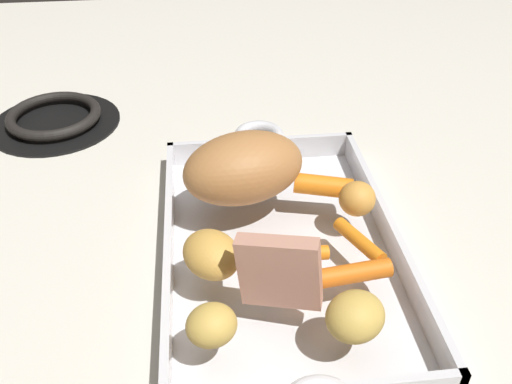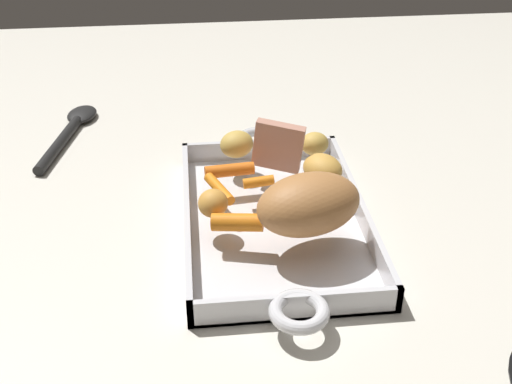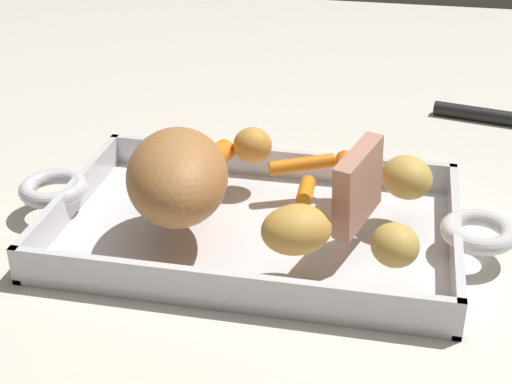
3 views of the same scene
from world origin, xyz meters
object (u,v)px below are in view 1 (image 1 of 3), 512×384
Objects in this scene: pork_roast at (244,168)px; baby_carrot_center_right at (354,273)px; baby_carrot_southwest at (306,253)px; stove_burner_rear at (55,118)px; baby_carrot_northeast at (323,186)px; roasting_dish at (281,248)px; potato_corner at (211,254)px; potato_halved at (357,199)px; potato_near_roast at (355,316)px; potato_whole at (211,325)px; baby_carrot_northwest at (359,241)px; roast_slice_thin at (280,272)px.

baby_carrot_center_right is (0.14, 0.09, -0.03)m from pork_roast.
baby_carrot_southwest is 0.48m from stove_burner_rear.
baby_carrot_southwest is at bearing -20.54° from baby_carrot_northeast.
roasting_dish is 3.53× the size of pork_roast.
roasting_dish is 7.87× the size of potato_corner.
baby_carrot_southwest is (0.11, 0.05, -0.03)m from pork_roast.
potato_halved is (-0.02, 0.08, 0.04)m from roasting_dish.
potato_whole is at bearing -93.02° from potato_near_roast.
stove_burner_rear is (-0.30, -0.38, -0.05)m from potato_halved.
stove_burner_rear is at bearing -134.07° from baby_carrot_northwest.
baby_carrot_northwest is (0.03, 0.07, 0.03)m from roasting_dish.
pork_roast is at bearing -110.66° from potato_halved.
roast_slice_thin is at bearing 51.71° from potato_corner.
roast_slice_thin is 1.76× the size of potato_halved.
potato_halved is (-0.05, 0.01, 0.01)m from baby_carrot_northwest.
roast_slice_thin is at bearing 33.55° from stove_burner_rear.
baby_carrot_northwest is (0.10, 0.11, -0.03)m from pork_roast.
potato_near_roast is (0.20, 0.07, -0.02)m from pork_roast.
potato_corner is at bearing 30.54° from stove_burner_rear.
pork_roast is 0.20m from potato_whole.
potato_halved reaches higher than potato_whole.
baby_carrot_northwest is (-0.06, 0.09, -0.03)m from roast_slice_thin.
roasting_dish is at bearing 27.77° from pork_roast.
roast_slice_thin is 1.00× the size of baby_carrot_center_right.
roast_slice_thin is 0.37× the size of stove_burner_rear.
baby_carrot_northwest is at bearing 124.71° from roast_slice_thin.
potato_corner reaches higher than stove_burner_rear.
roasting_dish is at bearing -76.71° from potato_halved.
potato_whole is (0.09, -0.09, 0.01)m from baby_carrot_southwest.
potato_halved reaches higher than roasting_dish.
pork_roast is 0.71× the size of stove_burner_rear.
baby_carrot_northeast is at bearing 154.55° from roast_slice_thin.
roasting_dish is 0.10m from potato_halved.
baby_carrot_northwest is (0.09, 0.02, -0.00)m from baby_carrot_northeast.
baby_carrot_center_right reaches higher than baby_carrot_southwest.
potato_near_roast is at bearing 53.59° from roast_slice_thin.
potato_near_roast is at bearing -15.49° from potato_halved.
stove_burner_rear is at bearing -144.00° from potato_near_roast.
baby_carrot_northwest is 1.55× the size of potato_whole.
baby_carrot_southwest is 0.61× the size of baby_carrot_center_right.
potato_whole is at bearing -30.76° from roasting_dish.
baby_carrot_northwest is at bearing 102.38° from baby_carrot_southwest.
potato_corner is at bearing -128.29° from roast_slice_thin.
roast_slice_thin reaches higher than roasting_dish.
baby_carrot_northwest is 1.65× the size of potato_halved.
baby_carrot_northeast is 0.44m from stove_burner_rear.
pork_roast and roast_slice_thin have the same top height.
baby_carrot_center_right is at bearing 41.08° from stove_burner_rear.
roast_slice_thin reaches higher than baby_carrot_southwest.
potato_corner is at bearing -66.02° from potato_halved.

